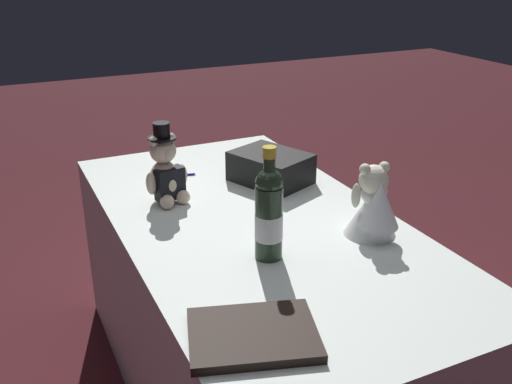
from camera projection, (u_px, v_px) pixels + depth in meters
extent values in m
cube|color=white|center=(256.00, 313.00, 2.03)|extent=(1.64, 0.86, 0.71)
ellipsoid|color=beige|center=(165.00, 181.00, 2.01)|extent=(0.12, 0.11, 0.15)
cube|color=black|center=(170.00, 184.00, 1.99)|extent=(0.07, 0.11, 0.11)
sphere|color=beige|center=(163.00, 150.00, 1.97)|extent=(0.09, 0.09, 0.09)
sphere|color=beige|center=(169.00, 154.00, 1.94)|extent=(0.04, 0.04, 0.04)
sphere|color=beige|center=(154.00, 141.00, 1.94)|extent=(0.03, 0.03, 0.03)
sphere|color=beige|center=(170.00, 138.00, 1.97)|extent=(0.03, 0.03, 0.03)
ellipsoid|color=beige|center=(151.00, 183.00, 1.96)|extent=(0.04, 0.04, 0.08)
ellipsoid|color=beige|center=(182.00, 175.00, 2.03)|extent=(0.04, 0.04, 0.08)
sphere|color=beige|center=(167.00, 202.00, 1.97)|extent=(0.05, 0.05, 0.05)
sphere|color=beige|center=(183.00, 197.00, 2.01)|extent=(0.05, 0.05, 0.05)
cylinder|color=black|center=(162.00, 138.00, 1.95)|extent=(0.10, 0.10, 0.01)
cylinder|color=black|center=(162.00, 130.00, 1.94)|extent=(0.06, 0.06, 0.05)
cone|color=white|center=(371.00, 213.00, 1.78)|extent=(0.16, 0.16, 0.14)
ellipsoid|color=white|center=(373.00, 195.00, 1.75)|extent=(0.07, 0.06, 0.06)
sphere|color=#EDE9CF|center=(374.00, 180.00, 1.73)|extent=(0.09, 0.09, 0.09)
sphere|color=#EDE9CF|center=(368.00, 177.00, 1.77)|extent=(0.04, 0.04, 0.04)
sphere|color=#EDE9CF|center=(384.00, 167.00, 1.73)|extent=(0.03, 0.03, 0.03)
sphere|color=#EDE9CF|center=(365.00, 169.00, 1.71)|extent=(0.03, 0.03, 0.03)
ellipsoid|color=#EDE9CF|center=(383.00, 192.00, 1.78)|extent=(0.03, 0.03, 0.08)
ellipsoid|color=#EDE9CF|center=(356.00, 196.00, 1.76)|extent=(0.03, 0.03, 0.08)
cone|color=white|center=(380.00, 204.00, 1.71)|extent=(0.14, 0.14, 0.14)
cylinder|color=#243725|center=(269.00, 223.00, 1.63)|extent=(0.08, 0.08, 0.22)
sphere|color=#243725|center=(269.00, 182.00, 1.58)|extent=(0.08, 0.08, 0.08)
cylinder|color=#243725|center=(269.00, 164.00, 1.56)|extent=(0.03, 0.03, 0.09)
cylinder|color=gold|center=(269.00, 152.00, 1.55)|extent=(0.04, 0.04, 0.03)
cylinder|color=white|center=(269.00, 226.00, 1.63)|extent=(0.08, 0.08, 0.08)
cylinder|color=navy|center=(175.00, 175.00, 2.25)|extent=(0.05, 0.15, 0.01)
cone|color=silver|center=(195.00, 174.00, 2.27)|extent=(0.01, 0.01, 0.01)
cube|color=black|center=(271.00, 168.00, 2.18)|extent=(0.33, 0.29, 0.11)
cube|color=#B7B7BF|center=(244.00, 168.00, 2.18)|extent=(0.03, 0.02, 0.03)
cube|color=black|center=(253.00, 335.00, 1.32)|extent=(0.30, 0.34, 0.02)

